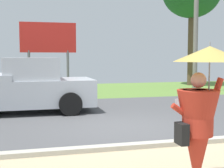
{
  "coord_description": "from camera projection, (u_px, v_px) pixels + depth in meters",
  "views": [
    {
      "loc": [
        -2.58,
        -8.38,
        1.93
      ],
      "look_at": [
        -0.12,
        1.0,
        1.1
      ],
      "focal_mm": 52.41,
      "sensor_mm": 36.0,
      "label": 1
    }
  ],
  "objects": [
    {
      "name": "ground_plane",
      "position": [
        101.0,
        111.0,
        11.74
      ],
      "size": [
        40.0,
        22.0,
        0.2
      ],
      "color": "#4C4C4F"
    },
    {
      "name": "monk_pedestrian",
      "position": [
        200.0,
        113.0,
        4.65
      ],
      "size": [
        1.09,
        1.03,
        2.13
      ],
      "rotation": [
        0.0,
        0.0,
        -0.1
      ],
      "color": "#B22D1E",
      "rests_on": "ground_plane"
    },
    {
      "name": "pickup_truck",
      "position": [
        17.0,
        87.0,
        11.11
      ],
      "size": [
        5.2,
        2.28,
        1.88
      ],
      "rotation": [
        0.0,
        0.0,
        -0.05
      ],
      "color": "#ADB2BA",
      "rests_on": "ground_plane"
    },
    {
      "name": "utility_pole",
      "position": [
        196.0,
        31.0,
        17.11
      ],
      "size": [
        1.8,
        0.24,
        6.16
      ],
      "color": "gray",
      "rests_on": "ground_plane"
    },
    {
      "name": "roadside_billboard",
      "position": [
        48.0,
        43.0,
        15.28
      ],
      "size": [
        2.6,
        0.12,
        3.5
      ],
      "color": "slate",
      "rests_on": "ground_plane"
    }
  ]
}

